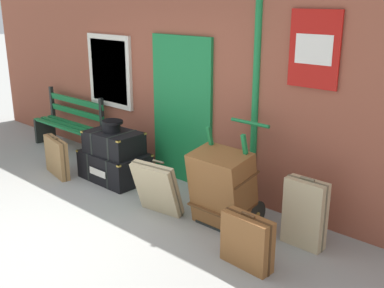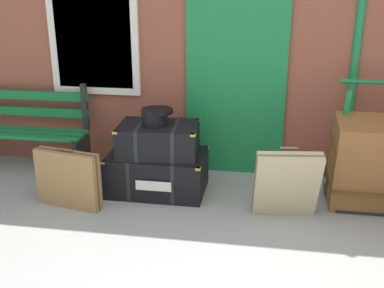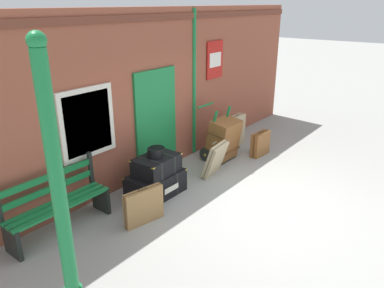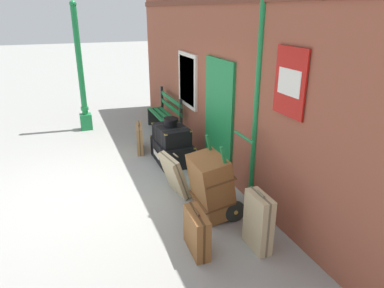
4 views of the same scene
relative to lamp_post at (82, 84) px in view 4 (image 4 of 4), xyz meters
name	(u,v)px [view 4 (image 4 of 4)]	position (x,y,z in m)	size (l,w,h in m)	color
ground_plane	(86,194)	(3.54, -0.33, -1.18)	(60.00, 60.00, 0.00)	gray
brick_facade	(229,88)	(3.53, 2.26, 0.42)	(10.40, 0.35, 3.20)	brown
lamp_post	(82,84)	(0.00, 0.00, 0.00)	(0.28, 0.28, 3.08)	#197A3D
platform_bench	(165,115)	(0.99, 1.82, -0.73)	(1.60, 0.43, 1.01)	#197A3D
steamer_trunk_base	(172,151)	(2.72, 1.44, -0.97)	(1.01, 0.68, 0.43)	black
steamer_trunk_middle	(171,134)	(2.74, 1.42, -0.60)	(0.84, 0.59, 0.33)	black
round_hatbox	(171,121)	(2.72, 1.42, -0.34)	(0.32, 0.28, 0.17)	black
porters_trolley	(222,195)	(4.81, 1.55, -0.91)	(0.71, 0.68, 1.18)	black
large_brown_trunk	(211,185)	(4.81, 1.37, -0.71)	(0.70, 0.57, 0.94)	brown
suitcase_beige	(174,175)	(4.04, 1.05, -0.83)	(0.63, 0.41, 0.70)	tan
suitcase_tan	(258,222)	(5.76, 1.60, -0.80)	(0.47, 0.18, 0.80)	tan
suitcase_caramel	(197,232)	(5.55, 0.85, -0.91)	(0.56, 0.21, 0.58)	brown
suitcase_charcoal	(140,138)	(1.94, 0.95, -0.89)	(0.68, 0.26, 0.61)	olive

